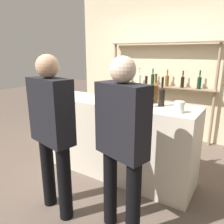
{
  "coord_description": "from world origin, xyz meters",
  "views": [
    {
      "loc": [
        1.51,
        -2.36,
        1.64
      ],
      "look_at": [
        0.0,
        0.0,
        0.87
      ],
      "focal_mm": 35.0,
      "sensor_mm": 36.0,
      "label": 1
    }
  ],
  "objects_px": {
    "counter_bottle_0": "(155,92)",
    "cork_jar": "(179,107)",
    "wine_glass": "(151,95)",
    "counter_bottle_2": "(162,95)",
    "customer_center": "(52,127)",
    "customer_right": "(122,138)",
    "counter_bottle_1": "(146,93)"
  },
  "relations": [
    {
      "from": "cork_jar",
      "to": "customer_right",
      "type": "height_order",
      "value": "customer_right"
    },
    {
      "from": "counter_bottle_0",
      "to": "customer_right",
      "type": "height_order",
      "value": "customer_right"
    },
    {
      "from": "counter_bottle_0",
      "to": "cork_jar",
      "type": "height_order",
      "value": "counter_bottle_0"
    },
    {
      "from": "wine_glass",
      "to": "customer_center",
      "type": "relative_size",
      "value": 0.11
    },
    {
      "from": "customer_center",
      "to": "customer_right",
      "type": "relative_size",
      "value": 1.01
    },
    {
      "from": "customer_right",
      "to": "counter_bottle_2",
      "type": "bearing_deg",
      "value": 15.16
    },
    {
      "from": "cork_jar",
      "to": "customer_right",
      "type": "xyz_separation_m",
      "value": [
        -0.26,
        -0.74,
        -0.15
      ]
    },
    {
      "from": "counter_bottle_1",
      "to": "customer_right",
      "type": "bearing_deg",
      "value": -77.65
    },
    {
      "from": "counter_bottle_1",
      "to": "counter_bottle_2",
      "type": "relative_size",
      "value": 0.99
    },
    {
      "from": "counter_bottle_2",
      "to": "customer_right",
      "type": "height_order",
      "value": "customer_right"
    },
    {
      "from": "counter_bottle_0",
      "to": "wine_glass",
      "type": "relative_size",
      "value": 1.99
    },
    {
      "from": "counter_bottle_0",
      "to": "cork_jar",
      "type": "xyz_separation_m",
      "value": [
        0.4,
        -0.32,
        -0.08
      ]
    },
    {
      "from": "counter_bottle_2",
      "to": "customer_right",
      "type": "relative_size",
      "value": 0.21
    },
    {
      "from": "customer_center",
      "to": "customer_right",
      "type": "xyz_separation_m",
      "value": [
        0.71,
        0.12,
        -0.0
      ]
    },
    {
      "from": "counter_bottle_0",
      "to": "cork_jar",
      "type": "distance_m",
      "value": 0.51
    },
    {
      "from": "counter_bottle_2",
      "to": "counter_bottle_0",
      "type": "bearing_deg",
      "value": 135.08
    },
    {
      "from": "customer_right",
      "to": "customer_center",
      "type": "bearing_deg",
      "value": 114.96
    },
    {
      "from": "counter_bottle_1",
      "to": "counter_bottle_2",
      "type": "distance_m",
      "value": 0.2
    },
    {
      "from": "customer_center",
      "to": "customer_right",
      "type": "bearing_deg",
      "value": -69.18
    },
    {
      "from": "counter_bottle_2",
      "to": "wine_glass",
      "type": "bearing_deg",
      "value": -132.28
    },
    {
      "from": "counter_bottle_1",
      "to": "wine_glass",
      "type": "xyz_separation_m",
      "value": [
        0.11,
        -0.1,
        0.0
      ]
    },
    {
      "from": "counter_bottle_0",
      "to": "counter_bottle_1",
      "type": "bearing_deg",
      "value": -116.34
    },
    {
      "from": "cork_jar",
      "to": "customer_center",
      "type": "height_order",
      "value": "customer_center"
    },
    {
      "from": "wine_glass",
      "to": "cork_jar",
      "type": "height_order",
      "value": "wine_glass"
    },
    {
      "from": "counter_bottle_2",
      "to": "cork_jar",
      "type": "distance_m",
      "value": 0.32
    },
    {
      "from": "counter_bottle_0",
      "to": "customer_right",
      "type": "relative_size",
      "value": 0.22
    },
    {
      "from": "counter_bottle_1",
      "to": "cork_jar",
      "type": "xyz_separation_m",
      "value": [
        0.46,
        -0.18,
        -0.07
      ]
    },
    {
      "from": "counter_bottle_2",
      "to": "customer_right",
      "type": "bearing_deg",
      "value": -90.04
    },
    {
      "from": "counter_bottle_0",
      "to": "wine_glass",
      "type": "distance_m",
      "value": 0.24
    },
    {
      "from": "counter_bottle_2",
      "to": "customer_right",
      "type": "distance_m",
      "value": 0.94
    },
    {
      "from": "wine_glass",
      "to": "cork_jar",
      "type": "xyz_separation_m",
      "value": [
        0.35,
        -0.08,
        -0.07
      ]
    },
    {
      "from": "counter_bottle_1",
      "to": "customer_right",
      "type": "relative_size",
      "value": 0.21
    }
  ]
}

